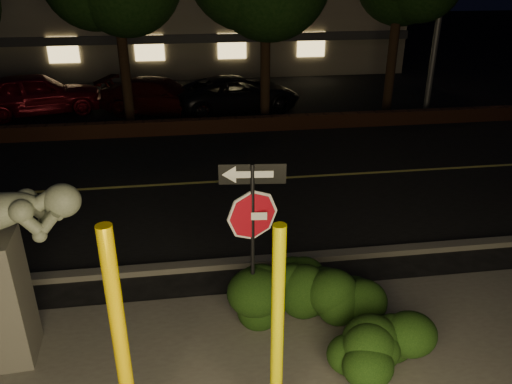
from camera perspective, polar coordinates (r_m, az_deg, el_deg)
ground at (r=16.15m, az=-6.21°, el=5.30°), size 90.00×90.00×0.00m
road at (r=13.35m, az=-5.63°, el=1.09°), size 80.00×8.00×0.01m
lane_marking at (r=13.34m, az=-5.63°, el=1.14°), size 80.00×0.12×0.00m
curb at (r=9.70m, az=-4.31°, el=-8.25°), size 80.00×0.25×0.12m
brick_wall at (r=17.30m, az=-6.44°, el=7.49°), size 40.00×0.35×0.50m
parking_lot at (r=22.87m, az=-7.02°, el=11.08°), size 40.00×12.00×0.01m
building at (r=30.41m, az=-7.73°, el=18.22°), size 22.00×10.20×4.00m
yellow_pole_left at (r=5.63m, az=-14.96°, el=-18.04°), size 0.16×0.16×3.17m
yellow_pole_right at (r=5.87m, az=2.44°, el=-16.47°), size 0.15×0.15×2.94m
signpost at (r=7.24m, az=-0.40°, el=-2.76°), size 0.95×0.14×2.80m
hedge_center at (r=8.38m, az=3.34°, el=-10.08°), size 2.17×1.10×1.11m
hedge_right at (r=8.33m, az=9.73°, el=-10.98°), size 1.73×1.17×1.04m
hedge_far_right at (r=7.45m, az=14.38°, el=-16.27°), size 1.73×1.32×1.07m
parked_car_red at (r=21.05m, az=-23.76°, el=10.24°), size 5.02×3.00×1.60m
parked_car_darkred at (r=19.84m, az=-10.83°, el=10.71°), size 4.98×3.25×1.34m
parked_car_dark at (r=19.86m, az=-2.15°, el=11.18°), size 5.29×3.29×1.37m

